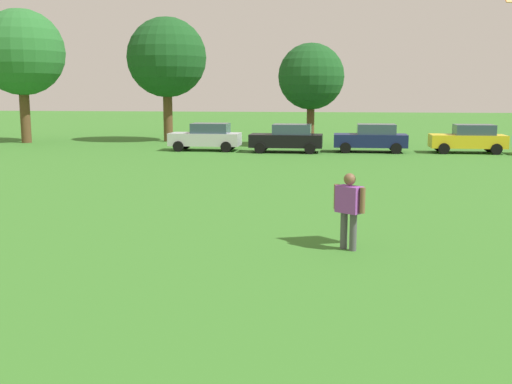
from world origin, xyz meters
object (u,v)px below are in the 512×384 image
Objects in this scene: tree_far_left at (21,53)px; parked_car_navy_2 at (372,138)px; parked_car_black_1 at (288,138)px; parked_car_yellow_3 at (469,139)px; tree_center at (167,58)px; tree_far_right at (311,77)px; parked_car_silver_0 at (206,137)px; adult_bystander at (349,205)px.

parked_car_navy_2 is at bearing -9.21° from tree_far_left.
parked_car_yellow_3 is at bearing -174.55° from parked_car_black_1.
tree_center is at bearing -24.16° from parked_car_navy_2.
tree_center reaches higher than tree_far_right.
parked_car_navy_2 is 0.46× the size of tree_far_left.
parked_car_navy_2 is at bearing -178.23° from parked_car_silver_0.
parked_car_black_1 is at bearing -37.69° from tree_center.
adult_bystander is 32.88m from tree_center.
parked_car_black_1 is 1.00× the size of parked_car_yellow_3.
tree_center is (-12.55, 29.99, 4.92)m from adult_bystander.
adult_bystander is 0.41× the size of parked_car_navy_2.
tree_center is at bearing -17.18° from parked_car_yellow_3.
parked_car_silver_0 is 8.19m from tree_far_right.
parked_car_silver_0 and parked_car_black_1 have the same top height.
tree_far_left reaches higher than parked_car_navy_2.
parked_car_yellow_3 is at bearing -19.49° from tree_far_right.
parked_car_silver_0 is at bearing -16.75° from tree_far_left.
tree_far_left is (-29.60, 3.65, 5.39)m from parked_car_yellow_3.
parked_car_silver_0 and parked_car_yellow_3 have the same top height.
adult_bystander reaches higher than parked_car_navy_2.
tree_far_left is at bearing -165.40° from tree_center.
tree_far_right is (20.11, -0.29, -1.71)m from tree_far_left.
parked_car_silver_0 is at bearing -57.55° from tree_center.
parked_car_navy_2 and parked_car_yellow_3 have the same top height.
parked_car_navy_2 is 5.67m from parked_car_yellow_3.
parked_car_black_1 is 12.81m from tree_center.
parked_car_navy_2 is (4.97, 0.78, 0.00)m from parked_car_black_1.
parked_car_silver_0 is 0.46× the size of tree_far_left.
parked_car_black_1 is 1.00× the size of parked_car_navy_2.
parked_car_silver_0 is 0.64× the size of tree_far_right.
parked_car_navy_2 is (1.72, 23.59, -0.20)m from adult_bystander.
tree_far_left is at bearing -16.75° from parked_car_silver_0.
parked_car_navy_2 is 1.00× the size of parked_car_yellow_3.
parked_car_black_1 is 0.49× the size of tree_center.
parked_car_silver_0 is at bearing 1.77° from parked_car_navy_2.
parked_car_silver_0 is at bearing -5.35° from parked_car_black_1.
tree_center reaches higher than adult_bystander.
parked_car_black_1 is at bearing -44.98° from adult_bystander.
parked_car_silver_0 is at bearing 1.99° from parked_car_yellow_3.
adult_bystander is 0.19× the size of tree_far_left.
parked_car_silver_0 is (-8.28, 23.28, -0.20)m from adult_bystander.
parked_car_navy_2 is 0.49× the size of tree_center.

